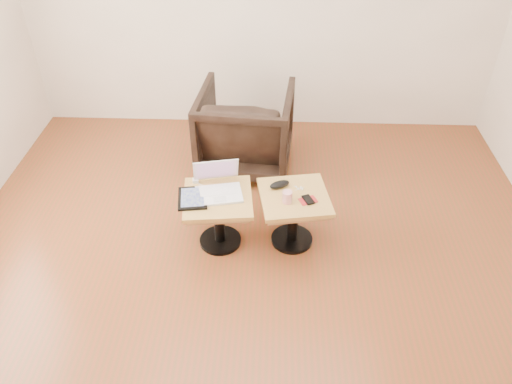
{
  "coord_description": "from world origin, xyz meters",
  "views": [
    {
      "loc": [
        0.12,
        -2.38,
        2.67
      ],
      "look_at": [
        0.01,
        0.39,
        0.49
      ],
      "focal_mm": 35.0,
      "sensor_mm": 36.0,
      "label": 1
    }
  ],
  "objects_px": {
    "side_table_right": "(294,207)",
    "armchair": "(246,129)",
    "side_table_left": "(218,208)",
    "striped_cup": "(287,197)",
    "laptop": "(218,186)"
  },
  "relations": [
    {
      "from": "side_table_left",
      "to": "striped_cup",
      "type": "xyz_separation_m",
      "value": [
        0.5,
        -0.04,
        0.15
      ]
    },
    {
      "from": "side_table_right",
      "to": "armchair",
      "type": "relative_size",
      "value": 0.68
    },
    {
      "from": "striped_cup",
      "to": "armchair",
      "type": "xyz_separation_m",
      "value": [
        -0.36,
        1.1,
        -0.11
      ]
    },
    {
      "from": "side_table_right",
      "to": "armchair",
      "type": "xyz_separation_m",
      "value": [
        -0.41,
        1.03,
        0.04
      ]
    },
    {
      "from": "armchair",
      "to": "side_table_left",
      "type": "bearing_deg",
      "value": 87.86
    },
    {
      "from": "side_table_right",
      "to": "armchair",
      "type": "distance_m",
      "value": 1.11
    },
    {
      "from": "striped_cup",
      "to": "laptop",
      "type": "bearing_deg",
      "value": 168.31
    },
    {
      "from": "side_table_left",
      "to": "side_table_right",
      "type": "relative_size",
      "value": 0.96
    },
    {
      "from": "laptop",
      "to": "armchair",
      "type": "bearing_deg",
      "value": 69.96
    },
    {
      "from": "side_table_right",
      "to": "armchair",
      "type": "height_order",
      "value": "armchair"
    },
    {
      "from": "side_table_right",
      "to": "armchair",
      "type": "bearing_deg",
      "value": 102.25
    },
    {
      "from": "laptop",
      "to": "armchair",
      "type": "height_order",
      "value": "armchair"
    },
    {
      "from": "laptop",
      "to": "striped_cup",
      "type": "bearing_deg",
      "value": -23.54
    },
    {
      "from": "side_table_left",
      "to": "striped_cup",
      "type": "height_order",
      "value": "striped_cup"
    },
    {
      "from": "laptop",
      "to": "armchair",
      "type": "distance_m",
      "value": 1.02
    }
  ]
}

